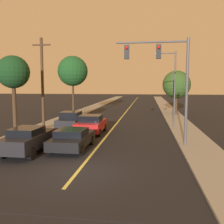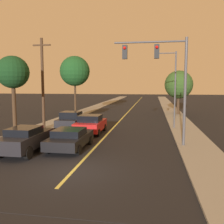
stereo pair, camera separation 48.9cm
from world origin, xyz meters
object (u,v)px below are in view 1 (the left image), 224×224
at_px(car_outer_lane_front, 28,139).
at_px(streetlamp_right, 170,79).
at_px(tree_left_near, 13,73).
at_px(car_near_lane_second, 91,124).
at_px(traffic_signal_mast, 165,70).
at_px(utility_pole_left, 42,83).
at_px(tree_left_far, 73,71).
at_px(car_outer_lane_second, 71,120).
at_px(tree_right_near, 177,85).
at_px(car_near_lane_front, 72,138).

distance_m(car_outer_lane_front, streetlamp_right, 13.87).
bearing_deg(streetlamp_right, tree_left_near, -152.09).
distance_m(car_near_lane_second, traffic_signal_mast, 7.99).
relative_size(utility_pole_left, tree_left_far, 1.00).
xyz_separation_m(traffic_signal_mast, utility_pole_left, (-10.18, 4.06, -0.78)).
distance_m(car_near_lane_second, car_outer_lane_second, 3.05).
bearing_deg(streetlamp_right, utility_pole_left, -165.97).
bearing_deg(tree_left_far, utility_pole_left, -84.37).
distance_m(car_outer_lane_front, car_outer_lane_second, 8.51).
relative_size(car_near_lane_second, car_outer_lane_front, 0.94).
distance_m(car_outer_lane_front, tree_right_near, 23.95).
bearing_deg(tree_left_far, car_outer_lane_second, -74.00).
distance_m(car_near_lane_front, streetlamp_right, 11.56).
distance_m(car_near_lane_second, tree_right_near, 17.19).
distance_m(traffic_signal_mast, tree_left_far, 20.82).
height_order(car_outer_lane_second, tree_left_far, tree_left_far).
relative_size(car_near_lane_front, tree_left_near, 0.71).
xyz_separation_m(car_outer_lane_front, tree_left_near, (-2.80, 3.58, 4.10)).
bearing_deg(tree_left_far, car_near_lane_front, -73.31).
bearing_deg(traffic_signal_mast, car_outer_lane_front, -159.62).
distance_m(car_near_lane_front, car_outer_lane_front, 2.65).
relative_size(car_near_lane_front, streetlamp_right, 0.62).
xyz_separation_m(car_outer_lane_second, tree_right_near, (10.88, 12.57, 3.29)).
height_order(car_outer_lane_second, traffic_signal_mast, traffic_signal_mast).
bearing_deg(car_outer_lane_front, car_outer_lane_second, 90.00).
relative_size(car_near_lane_front, car_outer_lane_front, 0.99).
distance_m(streetlamp_right, tree_left_near, 13.38).
height_order(car_near_lane_second, car_outer_lane_front, car_outer_lane_front).
bearing_deg(car_outer_lane_front, tree_right_near, 62.71).
xyz_separation_m(streetlamp_right, tree_left_far, (-12.41, 10.51, 1.38)).
xyz_separation_m(car_near_lane_front, traffic_signal_mast, (5.77, 1.75, 4.36)).
height_order(traffic_signal_mast, utility_pole_left, utility_pole_left).
distance_m(utility_pole_left, tree_right_near, 19.09).
xyz_separation_m(car_near_lane_front, tree_left_near, (-5.14, 2.32, 4.25)).
xyz_separation_m(traffic_signal_mast, tree_left_far, (-11.49, 17.34, 0.94)).
height_order(car_near_lane_front, tree_left_near, tree_left_near).
height_order(car_outer_lane_front, streetlamp_right, streetlamp_right).
xyz_separation_m(traffic_signal_mast, streetlamp_right, (0.92, 6.83, -0.44)).
height_order(car_outer_lane_second, utility_pole_left, utility_pole_left).
relative_size(car_outer_lane_front, tree_left_near, 0.71).
distance_m(car_outer_lane_second, streetlamp_right, 9.87).
bearing_deg(tree_left_near, streetlamp_right, 27.91).
distance_m(traffic_signal_mast, tree_left_near, 10.92).
xyz_separation_m(car_near_lane_second, car_outer_lane_second, (-2.33, 1.97, 0.02)).
bearing_deg(tree_left_near, tree_right_near, 51.99).
bearing_deg(car_near_lane_second, car_outer_lane_second, 139.81).
height_order(car_near_lane_second, streetlamp_right, streetlamp_right).
distance_m(car_outer_lane_second, tree_left_near, 7.02).
xyz_separation_m(tree_left_near, tree_left_far, (-0.59, 16.77, 1.05)).
relative_size(traffic_signal_mast, tree_right_near, 1.18).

